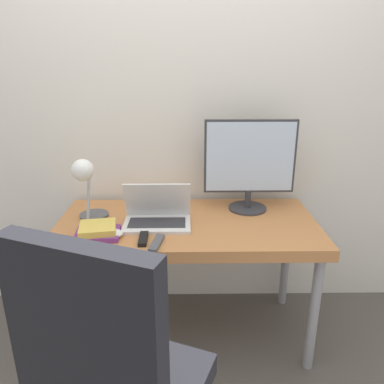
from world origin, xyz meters
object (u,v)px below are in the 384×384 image
monitor (250,162)px  office_chair (113,379)px  game_controller (109,234)px  book_stack (98,231)px  laptop (158,216)px  desk_lamp (86,182)px

monitor → office_chair: bearing=-117.9°
office_chair → game_controller: office_chair is taller
book_stack → monitor: bearing=23.9°
laptop → book_stack: 0.32m
game_controller → office_chair: bearing=-79.0°
monitor → book_stack: bearing=-156.1°
laptop → office_chair: bearing=-95.1°
laptop → monitor: (0.51, 0.21, 0.23)m
office_chair → book_stack: office_chair is taller
monitor → desk_lamp: (-0.87, -0.20, -0.05)m
monitor → game_controller: monitor is taller
laptop → desk_lamp: size_ratio=0.96×
desk_lamp → laptop: bearing=-1.1°
laptop → book_stack: bearing=-153.9°
desk_lamp → game_controller: desk_lamp is taller
desk_lamp → book_stack: (0.08, -0.15, -0.21)m
desk_lamp → office_chair: office_chair is taller
office_chair → game_controller: (-0.15, 0.75, 0.14)m
monitor → office_chair: (-0.59, -1.11, -0.40)m
office_chair → game_controller: size_ratio=8.16×
laptop → office_chair: office_chair is taller
monitor → office_chair: monitor is taller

